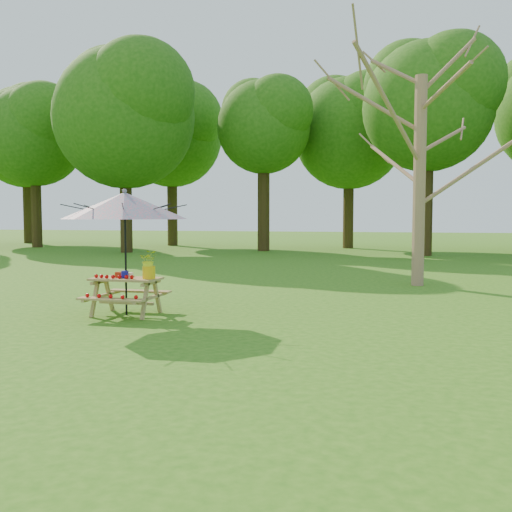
# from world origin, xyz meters

# --- Properties ---
(ground) EXTENTS (120.00, 120.00, 0.00)m
(ground) POSITION_xyz_m (0.00, 0.00, 0.00)
(ground) COLOR #2D6914
(ground) RESTS_ON ground
(treeline) EXTENTS (60.00, 12.00, 16.00)m
(treeline) POSITION_xyz_m (0.00, 22.00, 8.00)
(treeline) COLOR #20590F
(treeline) RESTS_ON ground
(picnic_table) EXTENTS (1.20, 1.32, 0.67)m
(picnic_table) POSITION_xyz_m (-1.93, 4.38, 0.33)
(picnic_table) COLOR olive
(picnic_table) RESTS_ON ground
(patio_umbrella) EXTENTS (2.83, 2.83, 2.25)m
(patio_umbrella) POSITION_xyz_m (-1.93, 4.38, 1.95)
(patio_umbrella) COLOR black
(patio_umbrella) RESTS_ON ground
(produce_bins) EXTENTS (0.27, 0.40, 0.13)m
(produce_bins) POSITION_xyz_m (-1.99, 4.42, 0.72)
(produce_bins) COLOR #AF2C0E
(produce_bins) RESTS_ON picnic_table
(tomatoes_row) EXTENTS (0.77, 0.13, 0.07)m
(tomatoes_row) POSITION_xyz_m (-2.08, 4.20, 0.71)
(tomatoes_row) COLOR red
(tomatoes_row) RESTS_ON picnic_table
(flower_bucket) EXTENTS (0.38, 0.36, 0.50)m
(flower_bucket) POSITION_xyz_m (-1.47, 4.33, 0.94)
(flower_bucket) COLOR yellow
(flower_bucket) RESTS_ON picnic_table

